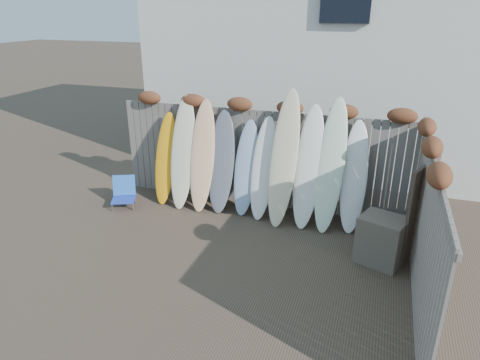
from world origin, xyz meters
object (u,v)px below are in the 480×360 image
(beach_chair, at_px, (124,192))
(wooden_crate, at_px, (381,240))
(lattice_panel, at_px, (420,211))
(surfboard_0, at_px, (166,159))

(beach_chair, distance_m, wooden_crate, 5.16)
(wooden_crate, bearing_deg, lattice_panel, 36.65)
(surfboard_0, bearing_deg, wooden_crate, -13.24)
(wooden_crate, distance_m, surfboard_0, 4.56)
(wooden_crate, xyz_separation_m, surfboard_0, (-4.40, 1.07, 0.54))
(lattice_panel, relative_size, surfboard_0, 0.84)
(surfboard_0, bearing_deg, lattice_panel, -7.32)
(wooden_crate, xyz_separation_m, lattice_panel, (0.54, 0.40, 0.42))
(beach_chair, xyz_separation_m, wooden_crate, (5.13, -0.53, 0.11))
(lattice_panel, height_order, surfboard_0, surfboard_0)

